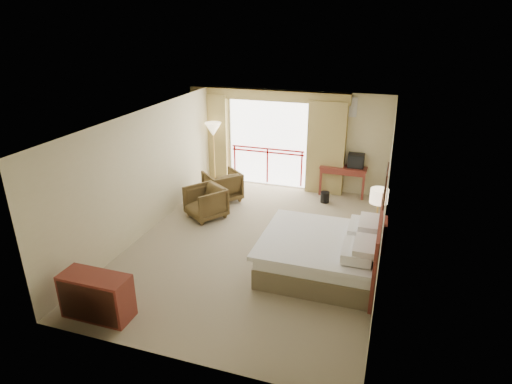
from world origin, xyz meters
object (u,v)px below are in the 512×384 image
(side_table, at_px, (208,193))
(desk, at_px, (344,172))
(nightstand, at_px, (374,234))
(table_lamp, at_px, (379,197))
(floor_lamp, at_px, (213,132))
(bed, at_px, (323,253))
(armchair_far, at_px, (223,199))
(armchair_near, at_px, (206,217))
(wastebasket, at_px, (325,197))
(tv, at_px, (356,161))
(dresser, at_px, (97,296))

(side_table, bearing_deg, desk, 31.55)
(nightstand, height_order, table_lamp, table_lamp)
(floor_lamp, bearing_deg, bed, -43.89)
(armchair_far, relative_size, armchair_near, 1.03)
(nightstand, distance_m, table_lamp, 0.82)
(desk, height_order, wastebasket, desk)
(desk, bearing_deg, tv, -8.59)
(bed, distance_m, side_table, 3.89)
(wastebasket, height_order, dresser, dresser)
(table_lamp, relative_size, dresser, 0.57)
(floor_lamp, bearing_deg, nightstand, -27.51)
(bed, relative_size, armchair_near, 2.54)
(nightstand, distance_m, desk, 3.02)
(armchair_near, bearing_deg, floor_lamp, 142.91)
(table_lamp, height_order, desk, table_lamp)
(dresser, bearing_deg, armchair_far, 87.26)
(tv, distance_m, armchair_far, 3.65)
(desk, distance_m, armchair_near, 3.91)
(tv, height_order, side_table, tv)
(nightstand, relative_size, floor_lamp, 0.36)
(armchair_far, bearing_deg, table_lamp, 113.22)
(floor_lamp, bearing_deg, dresser, -84.79)
(nightstand, height_order, floor_lamp, floor_lamp)
(nightstand, bearing_deg, side_table, 165.61)
(table_lamp, xyz_separation_m, tv, (-0.72, 2.72, -0.16))
(table_lamp, relative_size, side_table, 1.19)
(table_lamp, bearing_deg, dresser, -137.79)
(tv, bearing_deg, nightstand, -68.22)
(desk, relative_size, side_table, 2.30)
(side_table, bearing_deg, tv, 28.50)
(tv, xyz_separation_m, armchair_far, (-3.24, -1.36, -0.98))
(tv, distance_m, dresser, 7.23)
(table_lamp, distance_m, floor_lamp, 5.17)
(nightstand, xyz_separation_m, table_lamp, (0.00, 0.05, 0.82))
(tv, relative_size, armchair_near, 0.50)
(wastebasket, relative_size, floor_lamp, 0.16)
(armchair_far, bearing_deg, armchair_near, 43.37)
(nightstand, height_order, tv, tv)
(desk, bearing_deg, armchair_near, -136.42)
(nightstand, distance_m, armchair_near, 3.95)
(armchair_far, xyz_separation_m, side_table, (-0.19, -0.50, 0.36))
(table_lamp, bearing_deg, bed, -125.15)
(armchair_near, bearing_deg, dresser, -56.31)
(table_lamp, relative_size, tv, 1.52)
(armchair_near, height_order, floor_lamp, floor_lamp)
(desk, relative_size, armchair_near, 1.46)
(desk, xyz_separation_m, wastebasket, (-0.35, -0.77, -0.48))
(wastebasket, relative_size, armchair_near, 0.34)
(nightstand, height_order, side_table, nightstand)
(desk, relative_size, dresser, 1.09)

